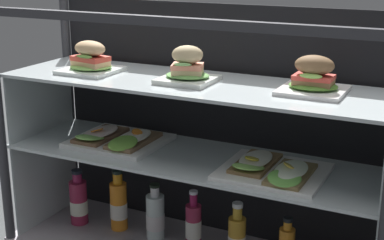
% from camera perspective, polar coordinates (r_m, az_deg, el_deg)
% --- Properties ---
extents(case_frame, '(1.44, 0.46, 0.94)m').
position_cam_1_polar(case_frame, '(2.13, 1.44, -0.21)').
color(case_frame, '#333338').
rests_on(case_frame, ground).
extents(riser_lower_tier, '(1.36, 0.38, 0.37)m').
position_cam_1_polar(riser_lower_tier, '(2.14, 0.00, -8.65)').
color(riser_lower_tier, silver).
rests_on(riser_lower_tier, case_base_deck).
extents(shelf_lower_glass, '(1.38, 0.40, 0.01)m').
position_cam_1_polar(shelf_lower_glass, '(2.06, 0.00, -3.82)').
color(shelf_lower_glass, silver).
rests_on(shelf_lower_glass, riser_lower_tier).
extents(riser_upper_tier, '(1.36, 0.38, 0.26)m').
position_cam_1_polar(riser_upper_tier, '(2.02, 0.00, -0.15)').
color(riser_upper_tier, silver).
rests_on(riser_upper_tier, shelf_lower_glass).
extents(shelf_upper_glass, '(1.38, 0.40, 0.01)m').
position_cam_1_polar(shelf_upper_glass, '(1.98, 0.00, 3.65)').
color(shelf_upper_glass, silver).
rests_on(shelf_upper_glass, riser_upper_tier).
extents(plated_roll_sandwich_left_of_center, '(0.20, 0.20, 0.12)m').
position_cam_1_polar(plated_roll_sandwich_left_of_center, '(2.16, -10.04, 5.83)').
color(plated_roll_sandwich_left_of_center, white).
rests_on(plated_roll_sandwich_left_of_center, shelf_upper_glass).
extents(plated_roll_sandwich_mid_right, '(0.18, 0.18, 0.13)m').
position_cam_1_polar(plated_roll_sandwich_mid_right, '(1.96, -0.46, 5.07)').
color(plated_roll_sandwich_mid_right, white).
rests_on(plated_roll_sandwich_mid_right, shelf_upper_glass).
extents(plated_roll_sandwich_mid_left, '(0.20, 0.20, 0.12)m').
position_cam_1_polar(plated_roll_sandwich_mid_left, '(1.86, 11.96, 3.99)').
color(plated_roll_sandwich_mid_left, white).
rests_on(plated_roll_sandwich_mid_left, shelf_upper_glass).
extents(open_sandwich_tray_left_of_center, '(0.34, 0.30, 0.06)m').
position_cam_1_polar(open_sandwich_tray_left_of_center, '(2.20, -7.43, -1.89)').
color(open_sandwich_tray_left_of_center, white).
rests_on(open_sandwich_tray_left_of_center, shelf_lower_glass).
extents(open_sandwich_tray_mid_left, '(0.34, 0.32, 0.06)m').
position_cam_1_polar(open_sandwich_tray_mid_left, '(1.91, 7.96, -4.87)').
color(open_sandwich_tray_mid_left, white).
rests_on(open_sandwich_tray_mid_left, shelf_lower_glass).
extents(juice_bottle_front_fourth, '(0.07, 0.07, 0.24)m').
position_cam_1_polar(juice_bottle_front_fourth, '(2.45, -11.18, -7.95)').
color(juice_bottle_front_fourth, '#992445').
rests_on(juice_bottle_front_fourth, case_base_deck).
extents(juice_bottle_back_center, '(0.07, 0.07, 0.26)m').
position_cam_1_polar(juice_bottle_back_center, '(2.37, -7.28, -8.36)').
color(juice_bottle_back_center, orange).
rests_on(juice_bottle_back_center, case_base_deck).
extents(juice_bottle_back_right, '(0.07, 0.07, 0.23)m').
position_cam_1_polar(juice_bottle_back_right, '(2.29, -3.66, -9.53)').
color(juice_bottle_back_right, white).
rests_on(juice_bottle_back_right, case_base_deck).
extents(juice_bottle_front_left_end, '(0.06, 0.06, 0.24)m').
position_cam_1_polar(juice_bottle_front_left_end, '(2.20, 0.14, -10.48)').
color(juice_bottle_front_left_end, '#992847').
rests_on(juice_bottle_front_left_end, case_base_deck).
extents(juice_bottle_tucked_behind, '(0.07, 0.07, 0.22)m').
position_cam_1_polar(juice_bottle_tucked_behind, '(2.15, 4.47, -11.54)').
color(juice_bottle_tucked_behind, gold).
rests_on(juice_bottle_tucked_behind, case_base_deck).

